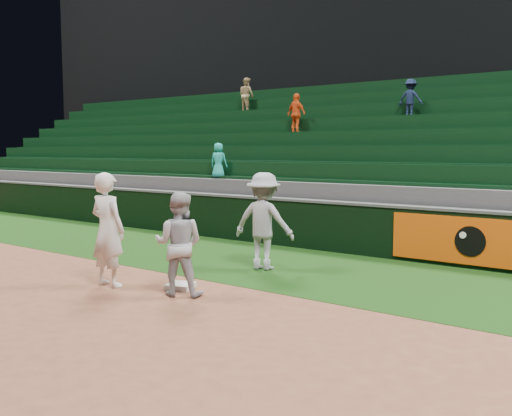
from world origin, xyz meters
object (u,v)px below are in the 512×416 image
(first_base, at_px, (180,286))
(baserunner, at_px, (179,244))
(base_coach, at_px, (264,221))
(first_baseman, at_px, (108,230))

(first_base, relative_size, baserunner, 0.25)
(first_base, bearing_deg, base_coach, 84.63)
(first_baseman, xyz_separation_m, base_coach, (1.42, 2.90, -0.03))
(first_baseman, bearing_deg, base_coach, -119.42)
(first_base, xyz_separation_m, first_baseman, (-1.21, -0.64, 1.00))
(first_base, bearing_deg, first_baseman, -152.26)
(first_base, xyz_separation_m, base_coach, (0.21, 2.26, 0.97))
(first_base, height_order, first_baseman, first_baseman)
(baserunner, bearing_deg, base_coach, -115.37)
(first_baseman, xyz_separation_m, baserunner, (1.51, 0.31, -0.16))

